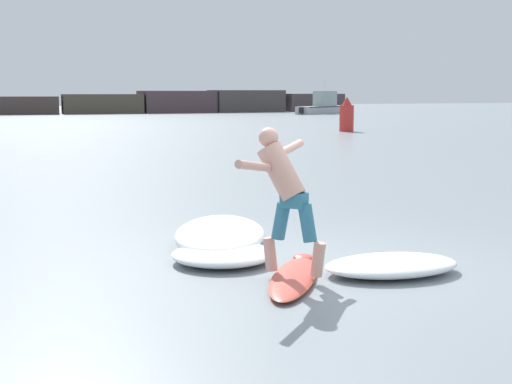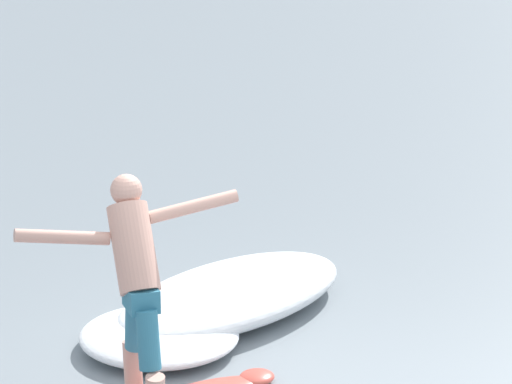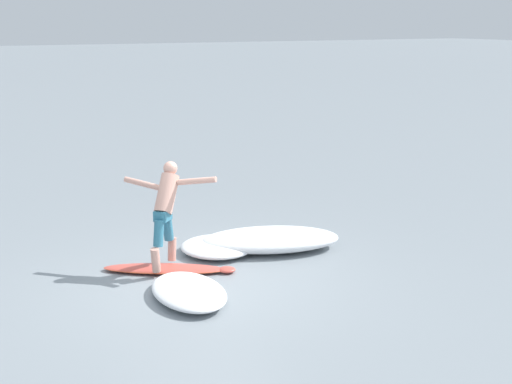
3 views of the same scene
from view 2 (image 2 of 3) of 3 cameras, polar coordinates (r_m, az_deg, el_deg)
The scene contains 3 objects.
surfer at distance 8.23m, azimuth -5.68°, elevation -3.85°, with size 1.21×1.12×1.59m.
wave_foam_at_tail at distance 9.58m, azimuth -4.58°, elevation -6.76°, with size 1.30×1.26×0.21m.
wave_foam_at_nose at distance 10.19m, azimuth -1.12°, elevation -4.83°, with size 1.95×2.63×0.33m.
Camera 2 is at (2.89, -7.09, 3.93)m, focal length 85.00 mm.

